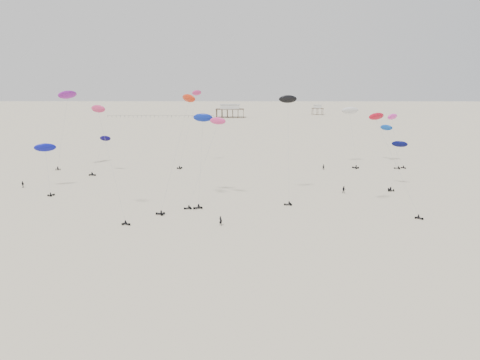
{
  "coord_description": "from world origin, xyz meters",
  "views": [
    {
      "loc": [
        0.86,
        -2.34,
        25.97
      ],
      "look_at": [
        0.0,
        88.0,
        7.0
      ],
      "focal_mm": 35.0,
      "sensor_mm": 36.0,
      "label": 1
    }
  ],
  "objects_px": {
    "pavilion_main": "(230,112)",
    "pavilion_small": "(317,110)",
    "rig_2": "(384,135)",
    "spectator_0": "(221,225)",
    "rig_0": "(389,133)",
    "rig_7": "(212,139)"
  },
  "relations": [
    {
      "from": "pavilion_main",
      "to": "pavilion_small",
      "type": "bearing_deg",
      "value": 23.2
    },
    {
      "from": "rig_2",
      "to": "spectator_0",
      "type": "xyz_separation_m",
      "value": [
        -32.69,
        -11.9,
        -15.47
      ]
    },
    {
      "from": "pavilion_small",
      "to": "spectator_0",
      "type": "xyz_separation_m",
      "value": [
        -63.5,
        -299.56,
        -3.49
      ]
    },
    {
      "from": "rig_0",
      "to": "rig_7",
      "type": "distance_m",
      "value": 75.91
    },
    {
      "from": "pavilion_small",
      "to": "rig_7",
      "type": "relative_size",
      "value": 0.46
    },
    {
      "from": "rig_7",
      "to": "spectator_0",
      "type": "bearing_deg",
      "value": 170.17
    },
    {
      "from": "pavilion_main",
      "to": "rig_2",
      "type": "bearing_deg",
      "value": -81.35
    },
    {
      "from": "rig_7",
      "to": "spectator_0",
      "type": "height_order",
      "value": "rig_7"
    },
    {
      "from": "rig_2",
      "to": "rig_7",
      "type": "bearing_deg",
      "value": -46.28
    },
    {
      "from": "rig_0",
      "to": "spectator_0",
      "type": "bearing_deg",
      "value": 28.79
    },
    {
      "from": "pavilion_small",
      "to": "rig_7",
      "type": "xyz_separation_m",
      "value": [
        -66.29,
        -281.15,
        10.36
      ]
    },
    {
      "from": "pavilion_small",
      "to": "spectator_0",
      "type": "height_order",
      "value": "pavilion_small"
    },
    {
      "from": "rig_0",
      "to": "rig_2",
      "type": "bearing_deg",
      "value": 46.98
    },
    {
      "from": "pavilion_main",
      "to": "pavilion_small",
      "type": "distance_m",
      "value": 76.16
    },
    {
      "from": "pavilion_small",
      "to": "rig_7",
      "type": "distance_m",
      "value": 289.04
    },
    {
      "from": "rig_2",
      "to": "pavilion_small",
      "type": "bearing_deg",
      "value": -131.99
    },
    {
      "from": "pavilion_main",
      "to": "rig_2",
      "type": "xyz_separation_m",
      "value": [
        39.19,
        -257.66,
        11.25
      ]
    },
    {
      "from": "pavilion_small",
      "to": "pavilion_main",
      "type": "bearing_deg",
      "value": -156.8
    },
    {
      "from": "rig_0",
      "to": "rig_7",
      "type": "xyz_separation_m",
      "value": [
        -54.63,
        -52.51,
        4.4
      ]
    },
    {
      "from": "pavilion_main",
      "to": "rig_0",
      "type": "xyz_separation_m",
      "value": [
        58.34,
        -198.63,
        5.22
      ]
    },
    {
      "from": "rig_2",
      "to": "spectator_0",
      "type": "bearing_deg",
      "value": -15.87
    },
    {
      "from": "pavilion_small",
      "to": "rig_2",
      "type": "height_order",
      "value": "rig_2"
    }
  ]
}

